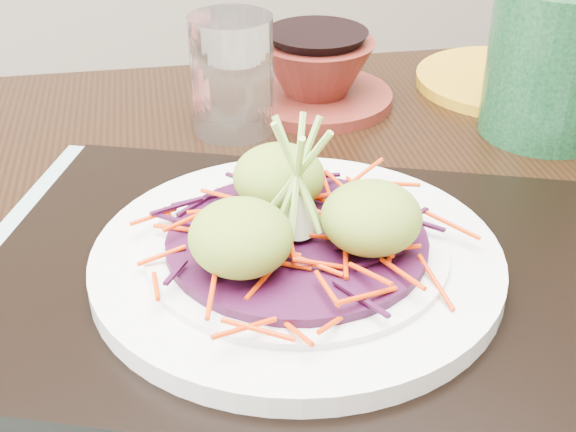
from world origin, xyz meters
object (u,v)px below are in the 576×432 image
object	(u,v)px
dining_table	(238,387)
serving_tray	(297,281)
yellow_plate	(504,81)
white_plate	(297,258)
green_jar	(554,61)
terracotta_bowl_set	(316,76)
water_glass	(232,75)

from	to	relation	value
dining_table	serving_tray	size ratio (longest dim) A/B	3.23
yellow_plate	dining_table	bearing A→B (deg)	-143.36
white_plate	serving_tray	bearing A→B (deg)	135.00
dining_table	serving_tray	distance (m)	0.12
green_jar	yellow_plate	bearing A→B (deg)	79.05
dining_table	white_plate	distance (m)	0.14
white_plate	terracotta_bowl_set	xyz separation A→B (m)	(0.10, 0.29, -0.00)
dining_table	yellow_plate	bearing A→B (deg)	42.23
water_glass	yellow_plate	world-z (taller)	water_glass
white_plate	water_glass	distance (m)	0.26
serving_tray	white_plate	world-z (taller)	white_plate
water_glass	yellow_plate	xyz separation A→B (m)	(0.28, 0.03, -0.05)
terracotta_bowl_set	yellow_plate	bearing A→B (deg)	-3.03
serving_tray	yellow_plate	xyz separation A→B (m)	(0.30, 0.28, -0.01)
water_glass	dining_table	bearing A→B (deg)	-102.68
white_plate	terracotta_bowl_set	distance (m)	0.31
white_plate	water_glass	size ratio (longest dim) A/B	2.45
serving_tray	terracotta_bowl_set	size ratio (longest dim) A/B	1.98
white_plate	green_jar	size ratio (longest dim) A/B	1.92
water_glass	yellow_plate	size ratio (longest dim) A/B	0.58
serving_tray	water_glass	distance (m)	0.26
white_plate	water_glass	world-z (taller)	water_glass
dining_table	terracotta_bowl_set	size ratio (longest dim) A/B	6.39
green_jar	white_plate	bearing A→B (deg)	-147.88
dining_table	terracotta_bowl_set	distance (m)	0.32
dining_table	terracotta_bowl_set	xyz separation A→B (m)	(0.14, 0.26, 0.12)
serving_tray	green_jar	xyz separation A→B (m)	(0.28, 0.18, 0.05)
serving_tray	terracotta_bowl_set	distance (m)	0.31
white_plate	green_jar	bearing A→B (deg)	32.12
white_plate	yellow_plate	bearing A→B (deg)	43.14
water_glass	terracotta_bowl_set	size ratio (longest dim) A/B	0.53
serving_tray	white_plate	xyz separation A→B (m)	(0.00, -0.00, 0.02)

